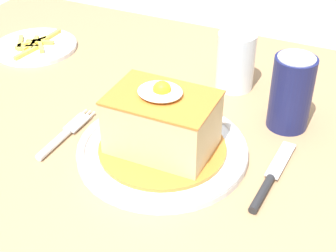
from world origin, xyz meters
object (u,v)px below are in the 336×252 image
at_px(fork, 61,137).
at_px(side_plate_fries, 35,46).
at_px(knife, 268,183).
at_px(drinking_glass, 235,65).
at_px(soda_can, 291,93).
at_px(main_plate, 162,150).

height_order(fork, side_plate_fries, side_plate_fries).
distance_m(fork, knife, 0.32).
distance_m(drinking_glass, side_plate_fries, 0.43).
bearing_deg(fork, side_plate_fries, 133.66).
bearing_deg(drinking_glass, soda_can, -34.80).
distance_m(main_plate, side_plate_fries, 0.45).
bearing_deg(side_plate_fries, soda_can, -5.87).
xyz_separation_m(drinking_glass, side_plate_fries, (-0.43, -0.03, -0.04)).
distance_m(knife, drinking_glass, 0.28).
bearing_deg(soda_can, main_plate, -134.11).
height_order(soda_can, side_plate_fries, soda_can).
relative_size(main_plate, fork, 1.82).
bearing_deg(fork, soda_can, 31.34).
bearing_deg(drinking_glass, main_plate, -97.83).
bearing_deg(fork, drinking_glass, 54.68).
bearing_deg(drinking_glass, knife, -61.52).
distance_m(knife, side_plate_fries, 0.60).
bearing_deg(main_plate, knife, -1.35).
distance_m(main_plate, fork, 0.16).
bearing_deg(side_plate_fries, drinking_glass, 3.53).
relative_size(main_plate, knife, 1.55).
bearing_deg(knife, side_plate_fries, 158.85).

